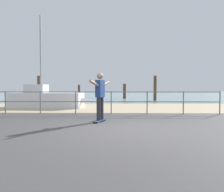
# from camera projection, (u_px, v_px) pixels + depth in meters

# --- Properties ---
(ground_plane) EXTENTS (24.00, 10.00, 0.04)m
(ground_plane) POSITION_uv_depth(u_px,v_px,m) (125.00, 138.00, 5.30)
(ground_plane) COLOR #474444
(ground_plane) RESTS_ON ground
(beach_strip) EXTENTS (24.00, 6.00, 0.04)m
(beach_strip) POSITION_uv_depth(u_px,v_px,m) (121.00, 108.00, 13.29)
(beach_strip) COLOR tan
(beach_strip) RESTS_ON ground
(sea_surface) EXTENTS (72.00, 50.00, 0.04)m
(sea_surface) POSITION_uv_depth(u_px,v_px,m) (119.00, 94.00, 41.26)
(sea_surface) COLOR #849EA3
(sea_surface) RESTS_ON ground
(railing_fence) EXTENTS (11.37, 0.05, 1.05)m
(railing_fence) POSITION_uv_depth(u_px,v_px,m) (93.00, 99.00, 9.91)
(railing_fence) COLOR slate
(railing_fence) RESTS_ON ground
(sailboat) EXTENTS (5.02, 1.76, 5.54)m
(sailboat) POSITION_uv_depth(u_px,v_px,m) (48.00, 99.00, 13.20)
(sailboat) COLOR silver
(sailboat) RESTS_ON ground
(skateboard) EXTENTS (0.48, 0.82, 0.08)m
(skateboard) POSITION_uv_depth(u_px,v_px,m) (100.00, 120.00, 7.68)
(skateboard) COLOR #334C8C
(skateboard) RESTS_ON ground
(skateboarder) EXTENTS (0.62, 1.38, 1.65)m
(skateboarder) POSITION_uv_depth(u_px,v_px,m) (100.00, 93.00, 7.64)
(skateboarder) COLOR #26262B
(skateboarder) RESTS_ON skateboard
(groyne_post_0) EXTENTS (0.29, 0.29, 2.31)m
(groyne_post_0) POSITION_uv_depth(u_px,v_px,m) (39.00, 88.00, 20.37)
(groyne_post_0) COLOR #513826
(groyne_post_0) RESTS_ON ground
(groyne_post_1) EXTENTS (0.28, 0.28, 1.54)m
(groyne_post_1) POSITION_uv_depth(u_px,v_px,m) (79.00, 91.00, 26.28)
(groyne_post_1) COLOR #513826
(groyne_post_1) RESTS_ON ground
(groyne_post_2) EXTENTS (0.32, 0.32, 2.02)m
(groyne_post_2) POSITION_uv_depth(u_px,v_px,m) (101.00, 89.00, 25.50)
(groyne_post_2) COLOR #513826
(groyne_post_2) RESTS_ON ground
(groyne_post_3) EXTENTS (0.32, 0.32, 1.62)m
(groyne_post_3) POSITION_uv_depth(u_px,v_px,m) (125.00, 91.00, 23.77)
(groyne_post_3) COLOR #513826
(groyne_post_3) RESTS_ON ground
(groyne_post_4) EXTENTS (0.28, 0.28, 2.30)m
(groyne_post_4) POSITION_uv_depth(u_px,v_px,m) (155.00, 88.00, 20.09)
(groyne_post_4) COLOR #513826
(groyne_post_4) RESTS_ON ground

